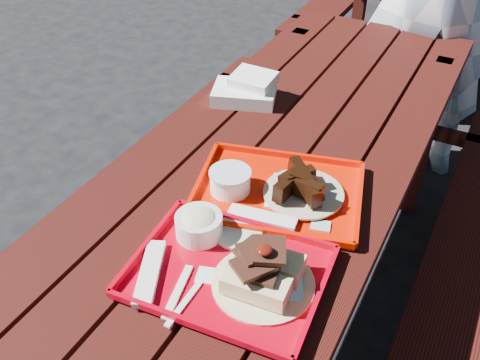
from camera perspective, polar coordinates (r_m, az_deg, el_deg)
The scene contains 5 objects.
ground at distance 2.03m, azimuth 2.07°, elevation -16.17°, with size 60.00×60.00×0.00m, color black.
picnic_table_near at distance 1.61m, azimuth 2.52°, elevation -4.40°, with size 1.41×2.40×0.75m.
near_tray at distance 1.19m, azimuth -0.93°, elevation -8.50°, with size 0.45×0.37×0.13m.
far_tray at distance 1.39m, azimuth 3.74°, elevation -1.12°, with size 0.50×0.43×0.07m.
white_cloth at distance 1.81m, azimuth 0.74°, elevation 9.61°, with size 0.24×0.21×0.08m.
Camera 1 is at (0.50, -1.08, 1.64)m, focal length 40.00 mm.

